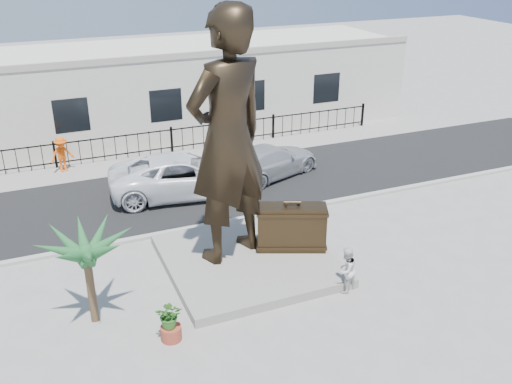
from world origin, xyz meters
TOP-DOWN VIEW (x-y plane):
  - ground at (0.00, 0.00)m, footprint 100.00×100.00m
  - street at (0.00, 8.00)m, footprint 40.00×7.00m
  - curb at (0.00, 4.50)m, footprint 40.00×0.25m
  - far_sidewalk at (0.00, 12.00)m, footprint 40.00×2.50m
  - plinth at (-0.50, 1.50)m, footprint 5.20×5.20m
  - fence at (0.00, 12.80)m, footprint 22.00×0.10m
  - building at (0.00, 17.00)m, footprint 28.00×7.00m
  - statue at (-0.96, 1.92)m, footprint 3.38×2.80m
  - suitcase at (1.03, 1.42)m, footprint 2.33×1.52m
  - tourist at (1.64, -1.05)m, footprint 0.88×0.80m
  - car_white at (-0.84, 7.66)m, footprint 6.40×3.66m
  - car_silver at (3.20, 8.09)m, footprint 5.31×3.60m
  - worker at (-5.22, 12.19)m, footprint 1.19×0.93m
  - palm_tree at (-5.56, 0.39)m, footprint 1.80×1.80m
  - planter at (-3.80, -1.24)m, footprint 0.56×0.56m
  - shrub at (-3.80, -1.24)m, footprint 0.87×0.82m

SIDE VIEW (x-z plane):
  - ground at x=0.00m, z-range 0.00..0.00m
  - palm_tree at x=-5.56m, z-range -1.60..1.60m
  - street at x=0.00m, z-range 0.00..0.01m
  - far_sidewalk at x=0.00m, z-range 0.00..0.02m
  - curb at x=0.00m, z-range 0.00..0.12m
  - plinth at x=-0.50m, z-range 0.00..0.30m
  - planter at x=-3.80m, z-range 0.00..0.40m
  - fence at x=0.00m, z-range 0.00..1.20m
  - car_silver at x=3.20m, z-range 0.01..1.44m
  - tourist at x=1.64m, z-range 0.00..1.46m
  - shrub at x=-3.80m, z-range 0.40..1.18m
  - worker at x=-5.22m, z-range 0.02..1.64m
  - car_white at x=-0.84m, z-range 0.01..1.69m
  - suitcase at x=1.03m, z-range 0.30..1.87m
  - building at x=0.00m, z-range 0.00..4.40m
  - statue at x=-0.96m, z-range 0.30..8.23m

